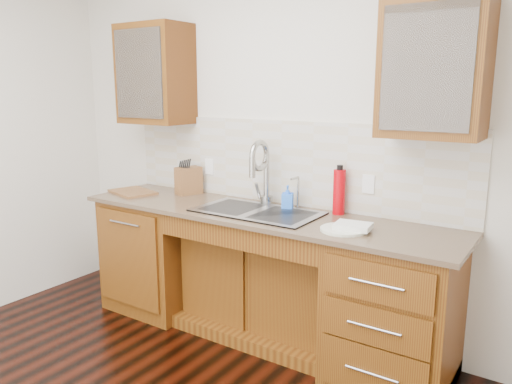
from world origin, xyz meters
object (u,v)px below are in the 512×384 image
Objects in this scene: knife_block at (189,181)px; plate at (343,229)px; soap_bottle at (288,197)px; cutting_board at (133,192)px; water_bottle at (339,192)px.

plate is at bearing 8.64° from knife_block.
knife_block is at bearing 156.53° from soap_bottle.
cutting_board is at bearing 177.94° from plate.
soap_bottle is 0.45× the size of cutting_board.
plate is 1.46m from knife_block.
water_bottle is 1.66m from cutting_board.
water_bottle is at bearing 118.53° from plate.
knife_block is (-0.90, 0.01, 0.02)m from soap_bottle.
water_bottle reaches higher than soap_bottle.
cutting_board is at bearing -170.27° from water_bottle.
cutting_board is (-1.63, -0.28, -0.14)m from water_bottle.
soap_bottle is at bearing 19.13° from knife_block.
knife_block reaches higher than soap_bottle.
knife_block is at bearing -177.25° from water_bottle.
water_bottle is (0.35, 0.07, 0.07)m from soap_bottle.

